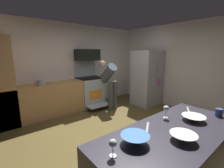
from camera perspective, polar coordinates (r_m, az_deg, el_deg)
name	(u,v)px	position (r m, az deg, el deg)	size (l,w,h in m)	color
ground_plane	(120,134)	(3.51, 2.99, -18.05)	(5.20, 4.80, 0.02)	brown
wall_back	(71,66)	(5.05, -15.09, 6.35)	(5.20, 0.12, 2.60)	silver
wall_right	(182,67)	(5.14, 24.74, 5.77)	(0.12, 4.80, 2.60)	silver
lower_cabinet_run	(47,100)	(4.57, -22.99, -5.58)	(2.40, 0.60, 0.90)	tan
oven_range	(90,91)	(5.06, -8.16, -2.49)	(0.76, 0.97, 1.48)	#B3BCBF
microwave	(87,55)	(4.99, -9.11, 10.66)	(0.74, 0.38, 0.35)	black
refrigerator	(147,78)	(5.24, 12.89, 2.16)	(0.86, 0.75, 1.79)	#AEB0B7
person_cook	(109,80)	(4.73, -1.08, 1.45)	(0.31, 0.72, 1.48)	#4C4C4C
counter_island	(171,167)	(2.09, 21.12, -26.78)	(1.90, 0.80, 0.90)	#2F2B35
mixing_bowl_large	(183,137)	(1.69, 24.98, -17.47)	(0.25, 0.25, 0.07)	white
mixing_bowl_small	(193,118)	(2.18, 28.05, -11.13)	(0.27, 0.27, 0.06)	white
mixing_bowl_prep	(135,139)	(1.52, 8.55, -19.59)	(0.27, 0.27, 0.08)	#3A72B5
wine_glass_near	(113,144)	(1.31, 0.32, -21.46)	(0.07, 0.07, 0.15)	silver
wine_glass_mid	(166,109)	(2.09, 19.52, -8.66)	(0.07, 0.07, 0.17)	silver
mug_coffee	(219,112)	(2.49, 34.97, -8.66)	(0.09, 0.09, 0.10)	#3C4D86
knife_chef	(147,128)	(1.81, 13.01, -15.61)	(0.28, 0.02, 0.01)	#B7BABF
knife_paring	(188,110)	(2.53, 26.49, -8.57)	(0.24, 0.02, 0.01)	#B7BABF
stock_pot	(41,82)	(4.43, -24.77, 0.68)	(0.24, 0.24, 0.14)	#AFBAB8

